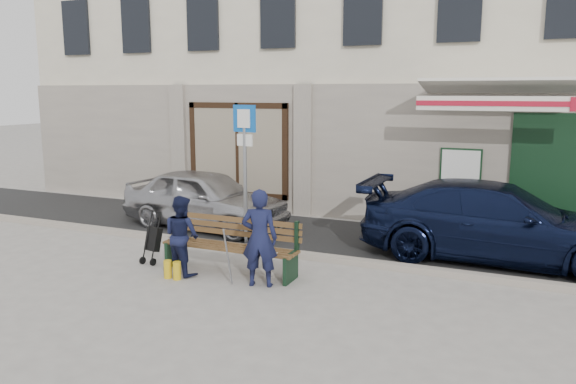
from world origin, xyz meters
The scene contains 11 objects.
ground centered at (0.00, 0.00, 0.00)m, with size 80.00×80.00×0.00m, color #9E9991.
asphalt_lane centered at (0.00, 3.10, 0.01)m, with size 60.00×3.20×0.01m, color #282828.
curb centered at (0.00, 1.50, 0.06)m, with size 60.00×0.18×0.12m, color #9E9384.
building centered at (0.01, 8.45, 4.97)m, with size 20.00×8.27×10.00m.
car_silver centered at (-2.94, 2.82, 0.67)m, with size 1.57×3.91×1.33m, color #A7A7AB.
car_navy centered at (3.21, 2.84, 0.70)m, with size 1.97×4.86×1.41m, color black.
parking_sign centered at (-1.36, 1.79, 1.87)m, with size 0.51×0.12×2.78m.
bench centered at (-0.90, 0.25, 0.46)m, with size 2.40×1.17×0.98m.
man centered at (-0.10, -0.13, 0.78)m, with size 0.57×0.37×1.55m, color #141838.
woman centered at (-1.55, -0.13, 0.67)m, with size 0.65×0.51×1.34m, color #121633.
stroller centered at (-2.40, 0.21, 0.41)m, with size 0.31×0.41×0.92m.
Camera 1 is at (3.71, -7.72, 3.03)m, focal length 35.00 mm.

